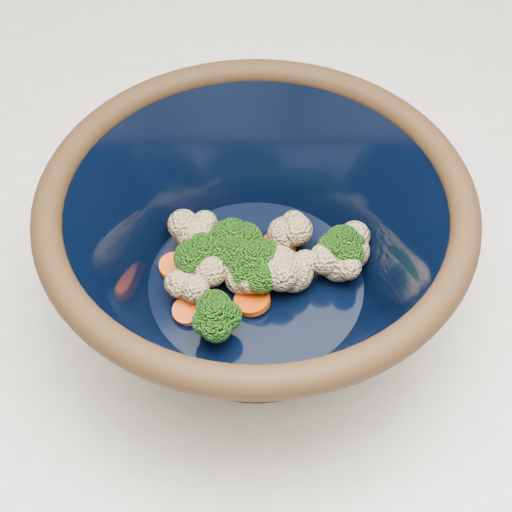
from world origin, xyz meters
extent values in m
cube|color=beige|center=(0.00, 0.00, 0.45)|extent=(1.20, 1.20, 0.90)
cylinder|color=black|center=(-0.09, 0.02, 0.91)|extent=(0.20, 0.20, 0.01)
torus|color=black|center=(-0.09, 0.02, 1.03)|extent=(0.33, 0.33, 0.02)
cylinder|color=black|center=(-0.09, 0.02, 0.93)|extent=(0.19, 0.19, 0.00)
cylinder|color=#608442|center=(-0.02, 0.01, 0.94)|extent=(0.01, 0.01, 0.02)
ellipsoid|color=#327015|center=(-0.02, 0.01, 0.96)|extent=(0.04, 0.04, 0.03)
cylinder|color=#608442|center=(-0.14, -0.03, 0.94)|extent=(0.01, 0.01, 0.02)
ellipsoid|color=#327015|center=(-0.14, -0.03, 0.96)|extent=(0.04, 0.04, 0.03)
cylinder|color=#608442|center=(-0.11, 0.04, 0.94)|extent=(0.01, 0.01, 0.02)
ellipsoid|color=#327015|center=(-0.11, 0.04, 0.97)|extent=(0.04, 0.04, 0.04)
cylinder|color=#608442|center=(-0.09, 0.01, 0.94)|extent=(0.01, 0.01, 0.02)
ellipsoid|color=#327015|center=(-0.09, 0.01, 0.96)|extent=(0.04, 0.04, 0.03)
cylinder|color=#608442|center=(-0.09, 0.02, 0.94)|extent=(0.01, 0.01, 0.02)
ellipsoid|color=#327015|center=(-0.09, 0.02, 0.96)|extent=(0.04, 0.04, 0.03)
cylinder|color=#608442|center=(-0.13, 0.04, 0.94)|extent=(0.01, 0.01, 0.02)
ellipsoid|color=#327015|center=(-0.13, 0.04, 0.96)|extent=(0.04, 0.04, 0.03)
sphere|color=beige|center=(-0.02, 0.00, 0.95)|extent=(0.03, 0.03, 0.03)
sphere|color=beige|center=(-0.06, 0.00, 0.95)|extent=(0.03, 0.03, 0.03)
sphere|color=beige|center=(-0.13, 0.03, 0.95)|extent=(0.03, 0.03, 0.03)
sphere|color=beige|center=(-0.01, 0.01, 0.95)|extent=(0.03, 0.03, 0.03)
sphere|color=beige|center=(-0.11, 0.05, 0.95)|extent=(0.03, 0.03, 0.03)
sphere|color=beige|center=(-0.06, 0.05, 0.95)|extent=(0.03, 0.03, 0.03)
sphere|color=beige|center=(-0.11, 0.01, 0.95)|extent=(0.03, 0.03, 0.03)
sphere|color=beige|center=(-0.15, 0.02, 0.95)|extent=(0.03, 0.03, 0.03)
sphere|color=beige|center=(-0.13, 0.07, 0.95)|extent=(0.03, 0.03, 0.03)
sphere|color=beige|center=(-0.09, 0.02, 0.95)|extent=(0.03, 0.03, 0.03)
cylinder|color=#D93C09|center=(-0.06, 0.04, 0.94)|extent=(0.03, 0.03, 0.01)
cylinder|color=#D93C09|center=(-0.16, 0.00, 0.94)|extent=(0.02, 0.02, 0.01)
cylinder|color=#D93C09|center=(-0.16, 0.05, 0.94)|extent=(0.03, 0.03, 0.01)
cylinder|color=#D93C09|center=(-0.08, 0.02, 0.94)|extent=(0.03, 0.03, 0.01)
cylinder|color=#D93C09|center=(-0.11, 0.07, 0.94)|extent=(0.03, 0.03, 0.01)
cylinder|color=#D93C09|center=(-0.09, 0.02, 0.94)|extent=(0.03, 0.03, 0.01)
cylinder|color=#D93C09|center=(-0.10, -0.01, 0.94)|extent=(0.03, 0.03, 0.01)
camera|label=1|loc=(-0.20, -0.33, 1.42)|focal=50.00mm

